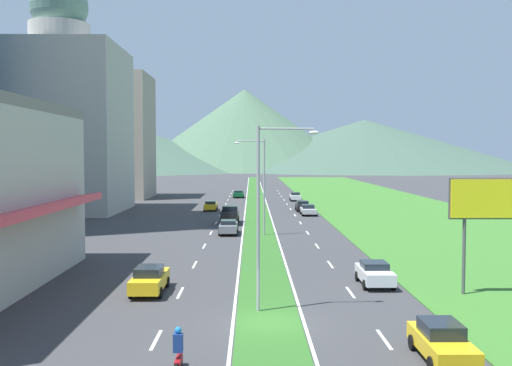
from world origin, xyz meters
TOP-DOWN VIEW (x-y plane):
  - ground_plane at (0.00, 0.00)m, footprint 600.00×600.00m
  - grass_median at (0.00, 60.00)m, footprint 3.20×240.00m
  - grass_verge_right at (20.60, 60.00)m, footprint 24.00×240.00m
  - lane_dash_left_2 at (-5.10, -2.44)m, footprint 0.16×2.80m
  - lane_dash_left_3 at (-5.10, 6.34)m, footprint 0.16×2.80m
  - lane_dash_left_4 at (-5.10, 15.11)m, footprint 0.16×2.80m
  - lane_dash_left_5 at (-5.10, 23.89)m, footprint 0.16×2.80m
  - lane_dash_left_6 at (-5.10, 32.67)m, footprint 0.16×2.80m
  - lane_dash_left_7 at (-5.10, 41.45)m, footprint 0.16×2.80m
  - lane_dash_left_8 at (-5.10, 50.23)m, footprint 0.16×2.80m
  - lane_dash_left_9 at (-5.10, 59.01)m, footprint 0.16×2.80m
  - lane_dash_left_10 at (-5.10, 67.79)m, footprint 0.16×2.80m
  - lane_dash_left_11 at (-5.10, 76.56)m, footprint 0.16×2.80m
  - lane_dash_left_12 at (-5.10, 85.34)m, footprint 0.16×2.80m
  - lane_dash_left_13 at (-5.10, 94.12)m, footprint 0.16×2.80m
  - lane_dash_left_14 at (-5.10, 102.90)m, footprint 0.16×2.80m
  - lane_dash_right_2 at (5.10, -2.44)m, footprint 0.16×2.80m
  - lane_dash_right_3 at (5.10, 6.34)m, footprint 0.16×2.80m
  - lane_dash_right_4 at (5.10, 15.11)m, footprint 0.16×2.80m
  - lane_dash_right_5 at (5.10, 23.89)m, footprint 0.16×2.80m
  - lane_dash_right_6 at (5.10, 32.67)m, footprint 0.16×2.80m
  - lane_dash_right_7 at (5.10, 41.45)m, footprint 0.16×2.80m
  - lane_dash_right_8 at (5.10, 50.23)m, footprint 0.16×2.80m
  - lane_dash_right_9 at (5.10, 59.01)m, footprint 0.16×2.80m
  - lane_dash_right_10 at (5.10, 67.79)m, footprint 0.16×2.80m
  - lane_dash_right_11 at (5.10, 76.56)m, footprint 0.16×2.80m
  - lane_dash_right_12 at (5.10, 85.34)m, footprint 0.16×2.80m
  - lane_dash_right_13 at (5.10, 94.12)m, footprint 0.16×2.80m
  - lane_dash_right_14 at (5.10, 102.90)m, footprint 0.16×2.80m
  - edge_line_median_left at (-1.75, 60.00)m, footprint 0.16×240.00m
  - edge_line_median_right at (1.75, 60.00)m, footprint 0.16×240.00m
  - domed_building at (-28.27, 55.76)m, footprint 17.45×17.45m
  - midrise_colored at (-27.14, 82.36)m, footprint 13.95×13.95m
  - hill_far_left at (-81.87, 268.77)m, footprint 173.53×173.53m
  - hill_far_center at (-4.43, 280.65)m, footprint 122.07×122.07m
  - hill_far_right at (60.41, 283.94)m, footprint 176.44×176.44m
  - street_lamp_near at (-0.13, 2.12)m, footprint 3.28×0.41m
  - street_lamp_mid at (0.14, 30.59)m, footprint 3.11×0.44m
  - billboard_roadside at (13.62, 5.63)m, footprint 5.85×0.28m
  - car_0 at (-3.22, 31.79)m, footprint 1.95×4.50m
  - car_1 at (6.96, 8.24)m, footprint 1.95×4.10m
  - car_2 at (-3.31, 82.46)m, footprint 2.04×4.24m
  - car_4 at (6.80, -5.09)m, footprint 1.86×4.25m
  - car_5 at (6.67, 56.16)m, footprint 2.00×4.52m
  - car_6 at (-6.94, 6.41)m, footprint 1.90×4.58m
  - car_7 at (6.91, 50.56)m, footprint 2.01×4.64m
  - car_8 at (7.02, 74.74)m, footprint 1.93×4.28m
  - car_9 at (-6.84, 57.08)m, footprint 1.90×4.59m
  - pickup_truck_0 at (-3.44, 41.16)m, footprint 2.18×5.40m
  - motorcycle_rider at (-3.60, -6.40)m, footprint 0.36×2.00m

SIDE VIEW (x-z plane):
  - ground_plane at x=0.00m, z-range 0.00..0.00m
  - lane_dash_left_2 at x=-5.10m, z-range 0.00..0.01m
  - lane_dash_left_3 at x=-5.10m, z-range 0.00..0.01m
  - lane_dash_left_4 at x=-5.10m, z-range 0.00..0.01m
  - lane_dash_left_5 at x=-5.10m, z-range 0.00..0.01m
  - lane_dash_left_6 at x=-5.10m, z-range 0.00..0.01m
  - lane_dash_left_7 at x=-5.10m, z-range 0.00..0.01m
  - lane_dash_left_8 at x=-5.10m, z-range 0.00..0.01m
  - lane_dash_left_9 at x=-5.10m, z-range 0.00..0.01m
  - lane_dash_left_10 at x=-5.10m, z-range 0.00..0.01m
  - lane_dash_left_11 at x=-5.10m, z-range 0.00..0.01m
  - lane_dash_left_12 at x=-5.10m, z-range 0.00..0.01m
  - lane_dash_left_13 at x=-5.10m, z-range 0.00..0.01m
  - lane_dash_left_14 at x=-5.10m, z-range 0.00..0.01m
  - lane_dash_right_2 at x=5.10m, z-range 0.00..0.01m
  - lane_dash_right_3 at x=5.10m, z-range 0.00..0.01m
  - lane_dash_right_4 at x=5.10m, z-range 0.00..0.01m
  - lane_dash_right_5 at x=5.10m, z-range 0.00..0.01m
  - lane_dash_right_6 at x=5.10m, z-range 0.00..0.01m
  - lane_dash_right_7 at x=5.10m, z-range 0.00..0.01m
  - lane_dash_right_8 at x=5.10m, z-range 0.00..0.01m
  - lane_dash_right_9 at x=5.10m, z-range 0.00..0.01m
  - lane_dash_right_10 at x=5.10m, z-range 0.00..0.01m
  - lane_dash_right_11 at x=5.10m, z-range 0.00..0.01m
  - lane_dash_right_12 at x=5.10m, z-range 0.00..0.01m
  - lane_dash_right_13 at x=5.10m, z-range 0.00..0.01m
  - lane_dash_right_14 at x=5.10m, z-range 0.00..0.01m
  - edge_line_median_left at x=-1.75m, z-range 0.00..0.01m
  - edge_line_median_right at x=1.75m, z-range 0.00..0.01m
  - grass_median at x=0.00m, z-range 0.00..0.06m
  - grass_verge_right at x=20.60m, z-range 0.00..0.06m
  - car_2 at x=-3.31m, z-range 0.04..1.42m
  - car_7 at x=6.91m, z-range 0.02..1.43m
  - motorcycle_rider at x=-3.60m, z-range -0.15..1.65m
  - car_9 at x=-6.84m, z-range 0.03..1.46m
  - car_5 at x=6.67m, z-range 0.02..1.51m
  - car_1 at x=6.96m, z-range 0.03..1.50m
  - car_0 at x=-3.22m, z-range 0.03..1.51m
  - car_8 at x=7.02m, z-range 0.02..1.53m
  - car_4 at x=6.80m, z-range 0.00..1.55m
  - car_6 at x=-6.94m, z-range 0.01..1.61m
  - pickup_truck_0 at x=-3.44m, z-range -0.02..1.98m
  - billboard_roadside at x=13.62m, z-range 1.88..8.80m
  - street_lamp_mid at x=0.14m, z-range 0.73..10.51m
  - street_lamp_near at x=-0.13m, z-range 0.74..10.50m
  - midrise_colored at x=-27.14m, z-range 0.00..23.36m
  - domed_building at x=-28.27m, z-range -3.30..30.14m
  - hill_far_right at x=60.41m, z-range 0.00..27.01m
  - hill_far_left at x=-81.87m, z-range 0.00..28.94m
  - hill_far_center at x=-4.43m, z-range 0.00..42.88m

